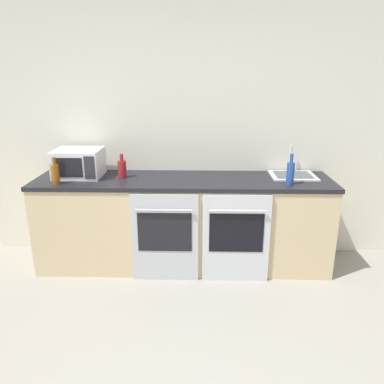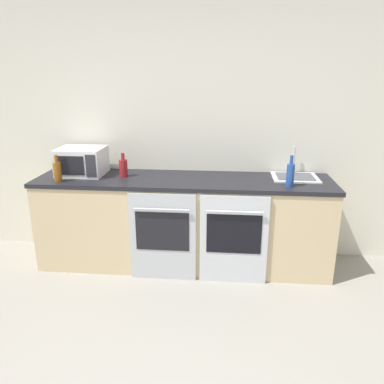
{
  "view_description": "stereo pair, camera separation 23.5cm",
  "coord_description": "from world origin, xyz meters",
  "px_view_note": "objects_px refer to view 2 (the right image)",
  "views": [
    {
      "loc": [
        0.17,
        -1.48,
        1.88
      ],
      "look_at": [
        0.09,
        2.0,
        0.77
      ],
      "focal_mm": 35.0,
      "sensor_mm": 36.0,
      "label": 1
    },
    {
      "loc": [
        0.41,
        -1.47,
        1.88
      ],
      "look_at": [
        0.09,
        2.0,
        0.77
      ],
      "focal_mm": 35.0,
      "sensor_mm": 36.0,
      "label": 2
    }
  ],
  "objects_px": {
    "microwave": "(82,161)",
    "bottle_amber": "(57,171)",
    "oven_left": "(163,237)",
    "oven_right": "(234,240)",
    "bottle_red": "(123,167)",
    "bottle_blue": "(290,174)",
    "sink": "(295,176)"
  },
  "relations": [
    {
      "from": "bottle_amber",
      "to": "bottle_red",
      "type": "distance_m",
      "value": 0.61
    },
    {
      "from": "oven_left",
      "to": "microwave",
      "type": "xyz_separation_m",
      "value": [
        -0.87,
        0.4,
        0.61
      ]
    },
    {
      "from": "sink",
      "to": "oven_right",
      "type": "bearing_deg",
      "value": -142.01
    },
    {
      "from": "bottle_blue",
      "to": "oven_right",
      "type": "bearing_deg",
      "value": -161.7
    },
    {
      "from": "oven_right",
      "to": "bottle_red",
      "type": "xyz_separation_m",
      "value": [
        -1.09,
        0.36,
        0.56
      ]
    },
    {
      "from": "oven_right",
      "to": "bottle_blue",
      "type": "xyz_separation_m",
      "value": [
        0.49,
        0.16,
        0.58
      ]
    },
    {
      "from": "oven_left",
      "to": "sink",
      "type": "distance_m",
      "value": 1.41
    },
    {
      "from": "microwave",
      "to": "bottle_amber",
      "type": "xyz_separation_m",
      "value": [
        -0.13,
        -0.28,
        -0.03
      ]
    },
    {
      "from": "microwave",
      "to": "bottle_amber",
      "type": "height_order",
      "value": "microwave"
    },
    {
      "from": "oven_left",
      "to": "oven_right",
      "type": "height_order",
      "value": "same"
    },
    {
      "from": "oven_right",
      "to": "bottle_red",
      "type": "relative_size",
      "value": 3.62
    },
    {
      "from": "bottle_blue",
      "to": "oven_left",
      "type": "bearing_deg",
      "value": -171.96
    },
    {
      "from": "oven_left",
      "to": "bottle_red",
      "type": "distance_m",
      "value": 0.8
    },
    {
      "from": "oven_right",
      "to": "bottle_red",
      "type": "height_order",
      "value": "bottle_red"
    },
    {
      "from": "bottle_amber",
      "to": "bottle_red",
      "type": "bearing_deg",
      "value": 22.6
    },
    {
      "from": "bottle_red",
      "to": "sink",
      "type": "relative_size",
      "value": 0.54
    },
    {
      "from": "oven_right",
      "to": "sink",
      "type": "xyz_separation_m",
      "value": [
        0.58,
        0.46,
        0.49
      ]
    },
    {
      "from": "bottle_amber",
      "to": "sink",
      "type": "relative_size",
      "value": 0.58
    },
    {
      "from": "sink",
      "to": "bottle_amber",
      "type": "bearing_deg",
      "value": -171.63
    },
    {
      "from": "oven_left",
      "to": "bottle_amber",
      "type": "xyz_separation_m",
      "value": [
        -1.0,
        0.13,
        0.57
      ]
    },
    {
      "from": "bottle_red",
      "to": "bottle_amber",
      "type": "bearing_deg",
      "value": -157.4
    },
    {
      "from": "oven_left",
      "to": "oven_right",
      "type": "relative_size",
      "value": 1.0
    },
    {
      "from": "bottle_red",
      "to": "sink",
      "type": "distance_m",
      "value": 1.68
    },
    {
      "from": "microwave",
      "to": "bottle_amber",
      "type": "distance_m",
      "value": 0.31
    },
    {
      "from": "bottle_blue",
      "to": "bottle_amber",
      "type": "relative_size",
      "value": 1.13
    },
    {
      "from": "bottle_blue",
      "to": "bottle_red",
      "type": "bearing_deg",
      "value": 172.75
    },
    {
      "from": "oven_right",
      "to": "microwave",
      "type": "bearing_deg",
      "value": 165.14
    },
    {
      "from": "bottle_amber",
      "to": "bottle_red",
      "type": "relative_size",
      "value": 1.08
    },
    {
      "from": "bottle_amber",
      "to": "sink",
      "type": "xyz_separation_m",
      "value": [
        2.24,
        0.33,
        -0.08
      ]
    },
    {
      "from": "bottle_amber",
      "to": "sink",
      "type": "bearing_deg",
      "value": 8.37
    },
    {
      "from": "microwave",
      "to": "bottle_blue",
      "type": "height_order",
      "value": "bottle_blue"
    },
    {
      "from": "bottle_blue",
      "to": "bottle_amber",
      "type": "xyz_separation_m",
      "value": [
        -2.14,
        -0.03,
        -0.01
      ]
    }
  ]
}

